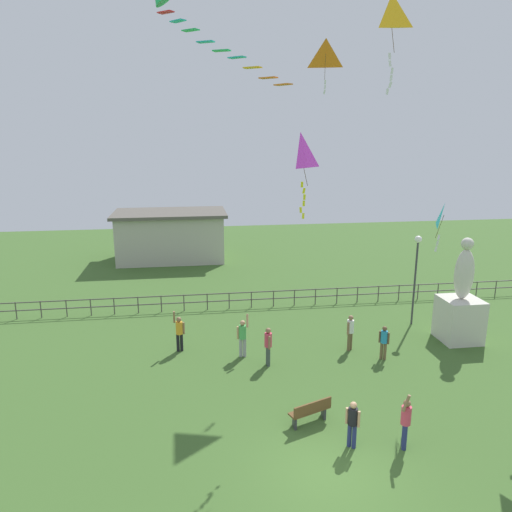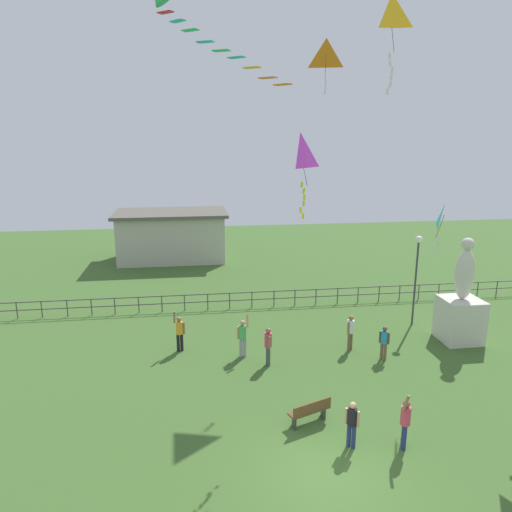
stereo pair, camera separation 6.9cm
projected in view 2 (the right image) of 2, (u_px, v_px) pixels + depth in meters
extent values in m
plane|color=#3D6028|center=(328.00, 473.00, 13.74)|extent=(80.00, 80.00, 0.00)
cube|color=beige|center=(460.00, 320.00, 22.51)|extent=(1.76, 1.76, 2.07)
ellipsoid|color=beige|center=(465.00, 274.00, 21.97)|extent=(0.90, 0.76, 2.39)
sphere|color=beige|center=(468.00, 244.00, 21.63)|extent=(0.56, 0.56, 0.56)
cylinder|color=#38383D|center=(415.00, 284.00, 24.21)|extent=(0.10, 0.10, 4.34)
sphere|color=white|center=(419.00, 239.00, 23.65)|extent=(0.36, 0.36, 0.36)
cube|color=brown|center=(309.00, 411.00, 16.07)|extent=(1.54, 0.92, 0.06)
cube|color=brown|center=(312.00, 407.00, 15.87)|extent=(1.42, 0.60, 0.36)
cube|color=#333338|center=(294.00, 421.00, 15.84)|extent=(0.08, 0.36, 0.45)
cube|color=#333338|center=(323.00, 412.00, 16.41)|extent=(0.08, 0.36, 0.45)
cylinder|color=brown|center=(382.00, 351.00, 20.73)|extent=(0.13, 0.13, 0.77)
cylinder|color=brown|center=(385.00, 351.00, 20.67)|extent=(0.13, 0.13, 0.77)
cylinder|color=#268CBF|center=(384.00, 337.00, 20.54)|extent=(0.28, 0.28, 0.55)
sphere|color=brown|center=(385.00, 329.00, 20.45)|extent=(0.21, 0.21, 0.21)
cylinder|color=brown|center=(380.00, 337.00, 20.63)|extent=(0.08, 0.08, 0.52)
cylinder|color=brown|center=(389.00, 339.00, 20.46)|extent=(0.08, 0.08, 0.52)
cylinder|color=#3F4C47|center=(268.00, 355.00, 20.23)|extent=(0.15, 0.15, 0.86)
cylinder|color=#3F4C47|center=(269.00, 357.00, 20.08)|extent=(0.15, 0.15, 0.86)
cylinder|color=#D83F59|center=(268.00, 340.00, 19.98)|extent=(0.31, 0.31, 0.60)
sphere|color=#8C6647|center=(268.00, 331.00, 19.88)|extent=(0.23, 0.23, 0.23)
cylinder|color=#8C6647|center=(267.00, 339.00, 20.19)|extent=(0.09, 0.09, 0.57)
cylinder|color=#8C6647|center=(269.00, 343.00, 19.79)|extent=(0.09, 0.09, 0.57)
cylinder|color=navy|center=(404.00, 438.00, 14.66)|extent=(0.14, 0.14, 0.84)
cylinder|color=navy|center=(404.00, 435.00, 14.81)|extent=(0.14, 0.14, 0.84)
cylinder|color=#D83F59|center=(406.00, 416.00, 14.56)|extent=(0.31, 0.31, 0.59)
sphere|color=#8C6647|center=(407.00, 404.00, 14.47)|extent=(0.23, 0.23, 0.23)
cylinder|color=#8C6647|center=(406.00, 404.00, 14.25)|extent=(0.25, 0.17, 0.57)
cylinder|color=#8C6647|center=(405.00, 413.00, 14.77)|extent=(0.09, 0.09, 0.56)
cylinder|color=black|center=(178.00, 342.00, 21.51)|extent=(0.14, 0.14, 0.83)
cylinder|color=black|center=(182.00, 342.00, 21.55)|extent=(0.14, 0.14, 0.83)
cylinder|color=orange|center=(179.00, 328.00, 21.36)|extent=(0.30, 0.30, 0.58)
sphere|color=#8C6647|center=(179.00, 319.00, 21.26)|extent=(0.22, 0.22, 0.22)
cylinder|color=#8C6647|center=(174.00, 317.00, 21.23)|extent=(0.11, 0.17, 0.56)
cylinder|color=#8C6647|center=(184.00, 328.00, 21.41)|extent=(0.09, 0.09, 0.55)
cylinder|color=#99999E|center=(245.00, 347.00, 20.97)|extent=(0.15, 0.15, 0.86)
cylinder|color=#99999E|center=(241.00, 347.00, 20.97)|extent=(0.15, 0.15, 0.86)
cylinder|color=#4CB259|center=(243.00, 332.00, 20.79)|extent=(0.31, 0.31, 0.61)
sphere|color=tan|center=(243.00, 323.00, 20.69)|extent=(0.23, 0.23, 0.23)
cylinder|color=tan|center=(247.00, 321.00, 20.62)|extent=(0.12, 0.24, 0.58)
cylinder|color=tan|center=(238.00, 333.00, 20.79)|extent=(0.09, 0.09, 0.57)
cylinder|color=brown|center=(351.00, 341.00, 21.66)|extent=(0.14, 0.14, 0.84)
cylinder|color=brown|center=(349.00, 342.00, 21.54)|extent=(0.14, 0.14, 0.84)
cylinder|color=white|center=(351.00, 327.00, 21.43)|extent=(0.31, 0.31, 0.60)
sphere|color=#8C6647|center=(351.00, 318.00, 21.33)|extent=(0.23, 0.23, 0.23)
cylinder|color=#8C6647|center=(353.00, 326.00, 21.58)|extent=(0.09, 0.09, 0.57)
cylinder|color=#8C6647|center=(348.00, 329.00, 21.29)|extent=(0.09, 0.09, 0.57)
cylinder|color=navy|center=(354.00, 437.00, 14.75)|extent=(0.13, 0.13, 0.79)
cylinder|color=navy|center=(349.00, 435.00, 14.83)|extent=(0.13, 0.13, 0.79)
cylinder|color=black|center=(352.00, 417.00, 14.63)|extent=(0.29, 0.29, 0.56)
sphere|color=tan|center=(353.00, 405.00, 14.54)|extent=(0.21, 0.21, 0.21)
cylinder|color=tan|center=(358.00, 419.00, 14.54)|extent=(0.09, 0.09, 0.53)
cylinder|color=tan|center=(346.00, 416.00, 14.74)|extent=(0.09, 0.09, 0.53)
pyramid|color=yellow|center=(391.00, 17.00, 15.67)|extent=(0.90, 0.94, 1.22)
cylinder|color=#4C381E|center=(392.00, 34.00, 15.42)|extent=(0.16, 0.81, 1.22)
cube|color=white|center=(390.00, 56.00, 15.54)|extent=(0.10, 0.03, 0.21)
cube|color=white|center=(390.00, 63.00, 15.62)|extent=(0.10, 0.05, 0.20)
cube|color=white|center=(392.00, 71.00, 15.74)|extent=(0.09, 0.02, 0.20)
cube|color=white|center=(391.00, 78.00, 15.78)|extent=(0.10, 0.02, 0.21)
cube|color=white|center=(390.00, 85.00, 15.82)|extent=(0.12, 0.05, 0.21)
cube|color=white|center=(387.00, 91.00, 15.81)|extent=(0.10, 0.02, 0.21)
pyramid|color=orange|center=(326.00, 54.00, 21.42)|extent=(1.29, 0.90, 1.18)
cylinder|color=#4C381E|center=(326.00, 68.00, 21.85)|extent=(0.18, 0.60, 1.18)
cube|color=white|center=(326.00, 82.00, 22.01)|extent=(0.08, 0.03, 0.20)
cube|color=white|center=(325.00, 87.00, 22.06)|extent=(0.10, 0.03, 0.21)
cube|color=white|center=(325.00, 92.00, 22.10)|extent=(0.11, 0.04, 0.21)
pyramid|color=#19B2B2|center=(444.00, 215.00, 17.77)|extent=(0.71, 1.10, 0.90)
cylinder|color=#4C381E|center=(440.00, 227.00, 17.91)|extent=(0.23, 0.12, 0.90)
cube|color=white|center=(439.00, 237.00, 18.01)|extent=(0.11, 0.04, 0.21)
cube|color=white|center=(438.00, 243.00, 18.04)|extent=(0.09, 0.05, 0.20)
cube|color=white|center=(436.00, 249.00, 18.06)|extent=(0.11, 0.01, 0.21)
pyramid|color=#B22DB2|center=(300.00, 150.00, 16.24)|extent=(1.05, 1.09, 1.19)
cylinder|color=#4C381E|center=(304.00, 168.00, 16.29)|extent=(0.26, 0.24, 1.19)
cube|color=yellow|center=(302.00, 185.00, 16.39)|extent=(0.08, 0.03, 0.20)
cube|color=yellow|center=(304.00, 191.00, 16.50)|extent=(0.11, 0.05, 0.21)
cube|color=yellow|center=(304.00, 197.00, 16.56)|extent=(0.08, 0.04, 0.20)
cube|color=yellow|center=(304.00, 203.00, 16.60)|extent=(0.08, 0.02, 0.20)
cube|color=yellow|center=(301.00, 210.00, 16.59)|extent=(0.09, 0.05, 0.20)
cube|color=yellow|center=(303.00, 216.00, 16.70)|extent=(0.10, 0.05, 0.20)
cube|color=red|center=(165.00, 12.00, 14.64)|extent=(0.55, 0.52, 0.03)
cube|color=#19B2B2|center=(178.00, 21.00, 14.42)|extent=(0.52, 0.55, 0.03)
cube|color=#1EB759|center=(190.00, 30.00, 14.20)|extent=(0.55, 0.51, 0.03)
cube|color=#19B2B2|center=(205.00, 42.00, 14.07)|extent=(0.57, 0.46, 0.03)
cube|color=#1EB759|center=(221.00, 51.00, 13.95)|extent=(0.57, 0.45, 0.03)
cube|color=#19B2B2|center=(237.00, 57.00, 13.78)|extent=(0.55, 0.52, 0.03)
cube|color=yellow|center=(252.00, 68.00, 13.62)|extent=(0.56, 0.49, 0.03)
cube|color=orange|center=(268.00, 78.00, 13.45)|extent=(0.55, 0.52, 0.03)
cube|color=orange|center=(283.00, 85.00, 13.19)|extent=(0.50, 0.55, 0.03)
cylinder|color=#4C4742|center=(17.00, 310.00, 25.34)|extent=(0.06, 0.06, 0.95)
cylinder|color=#4C4742|center=(42.00, 309.00, 25.51)|extent=(0.06, 0.06, 0.95)
cylinder|color=#4C4742|center=(67.00, 308.00, 25.68)|extent=(0.06, 0.06, 0.95)
cylinder|color=#4C4742|center=(91.00, 307.00, 25.85)|extent=(0.06, 0.06, 0.95)
cylinder|color=#4C4742|center=(115.00, 306.00, 26.02)|extent=(0.06, 0.06, 0.95)
cylinder|color=#4C4742|center=(139.00, 305.00, 26.19)|extent=(0.06, 0.06, 0.95)
cylinder|color=#4C4742|center=(162.00, 304.00, 26.36)|extent=(0.06, 0.06, 0.95)
cylinder|color=#4C4742|center=(184.00, 303.00, 26.53)|extent=(0.06, 0.06, 0.95)
cylinder|color=#4C4742|center=(208.00, 302.00, 26.70)|extent=(0.06, 0.06, 0.95)
cylinder|color=#4C4742|center=(230.00, 301.00, 26.87)|extent=(0.06, 0.06, 0.95)
cylinder|color=#4C4742|center=(252.00, 300.00, 27.04)|extent=(0.06, 0.06, 0.95)
cylinder|color=#4C4742|center=(274.00, 299.00, 27.21)|extent=(0.06, 0.06, 0.95)
cylinder|color=#4C4742|center=(295.00, 298.00, 27.37)|extent=(0.06, 0.06, 0.95)
cylinder|color=#4C4742|center=(316.00, 297.00, 27.54)|extent=(0.06, 0.06, 0.95)
cylinder|color=#4C4742|center=(338.00, 296.00, 27.71)|extent=(0.06, 0.06, 0.95)
cylinder|color=#4C4742|center=(358.00, 295.00, 27.88)|extent=(0.06, 0.06, 0.95)
cylinder|color=#4C4742|center=(379.00, 294.00, 28.05)|extent=(0.06, 0.06, 0.95)
cylinder|color=#4C4742|center=(400.00, 293.00, 28.23)|extent=(0.06, 0.06, 0.95)
cylinder|color=#4C4742|center=(419.00, 292.00, 28.39)|extent=(0.06, 0.06, 0.95)
cylinder|color=#4C4742|center=(439.00, 291.00, 28.56)|extent=(0.06, 0.06, 0.95)
cylinder|color=#4C4742|center=(459.00, 290.00, 28.73)|extent=(0.06, 0.06, 0.95)
cylinder|color=#4C4742|center=(478.00, 289.00, 28.90)|extent=(0.06, 0.06, 0.95)
cylinder|color=#4C4742|center=(497.00, 288.00, 29.07)|extent=(0.06, 0.06, 0.95)
cube|color=#4C4742|center=(258.00, 292.00, 26.98)|extent=(36.00, 0.05, 0.05)
cube|color=#4C4742|center=(258.00, 299.00, 27.09)|extent=(36.00, 0.05, 0.05)
cube|color=#B7B2A3|center=(172.00, 237.00, 37.61)|extent=(8.05, 4.66, 3.57)
cube|color=#59544C|center=(171.00, 213.00, 37.15)|extent=(8.65, 5.26, 0.24)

